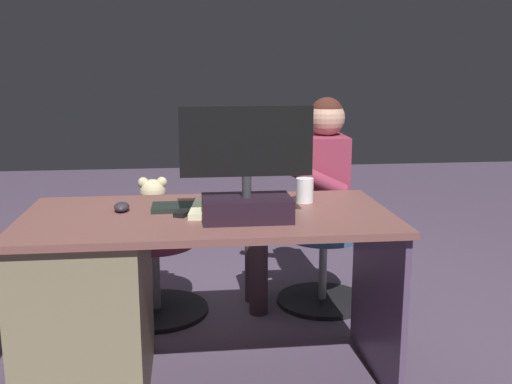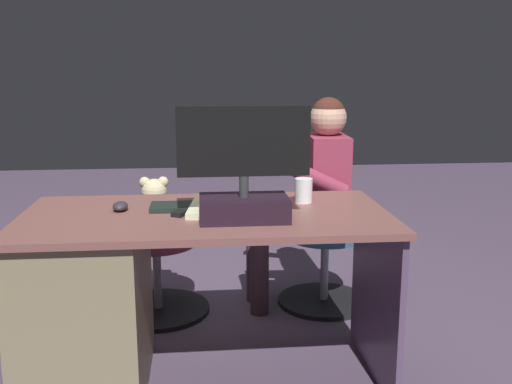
{
  "view_description": "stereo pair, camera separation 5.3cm",
  "coord_description": "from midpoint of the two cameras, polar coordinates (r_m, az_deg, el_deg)",
  "views": [
    {
      "loc": [
        0.07,
        2.57,
        1.29
      ],
      "look_at": [
        -0.24,
        -0.11,
        0.72
      ],
      "focal_mm": 41.3,
      "sensor_mm": 36.0,
      "label": 1
    },
    {
      "loc": [
        0.02,
        2.57,
        1.29
      ],
      "look_at": [
        -0.24,
        -0.11,
        0.72
      ],
      "focal_mm": 41.3,
      "sensor_mm": 36.0,
      "label": 2
    }
  ],
  "objects": [
    {
      "name": "monitor",
      "position": [
        2.21,
        -0.49,
        0.77
      ],
      "size": [
        0.5,
        0.21,
        0.43
      ],
      "color": "black",
      "rests_on": "desk"
    },
    {
      "name": "visitor_chair",
      "position": [
        3.27,
        7.13,
        -6.52
      ],
      "size": [
        0.5,
        0.5,
        0.44
      ],
      "color": "black",
      "rests_on": "ground_plane"
    },
    {
      "name": "office_chair_teddy",
      "position": [
        3.18,
        -9.08,
        -7.37
      ],
      "size": [
        0.55,
        0.55,
        0.44
      ],
      "color": "black",
      "rests_on": "ground_plane"
    },
    {
      "name": "teddy_bear",
      "position": [
        3.09,
        -9.27,
        -1.51
      ],
      "size": [
        0.21,
        0.21,
        0.3
      ],
      "color": "#CABB8F",
      "rests_on": "office_chair_teddy"
    },
    {
      "name": "cup",
      "position": [
        2.51,
        5.24,
        0.15
      ],
      "size": [
        0.07,
        0.07,
        0.1
      ],
      "primitive_type": "cylinder",
      "color": "white",
      "rests_on": "desk"
    },
    {
      "name": "person",
      "position": [
        3.14,
        5.87,
        0.56
      ],
      "size": [
        0.53,
        0.49,
        1.14
      ],
      "color": "#8D2F47",
      "rests_on": "ground_plane"
    },
    {
      "name": "tv_remote",
      "position": [
        2.34,
        -6.25,
        -1.84
      ],
      "size": [
        0.11,
        0.15,
        0.02
      ],
      "primitive_type": "cube",
      "rotation": [
        0.0,
        0.0,
        -0.47
      ],
      "color": "black",
      "rests_on": "desk"
    },
    {
      "name": "computer_mouse",
      "position": [
        2.42,
        -12.39,
        -1.36
      ],
      "size": [
        0.06,
        0.1,
        0.04
      ],
      "primitive_type": "ellipsoid",
      "color": "#2F2731",
      "rests_on": "desk"
    },
    {
      "name": "keyboard",
      "position": [
        2.4,
        -4.58,
        -1.38
      ],
      "size": [
        0.42,
        0.14,
        0.02
      ],
      "primitive_type": "cube",
      "color": "black",
      "rests_on": "desk"
    },
    {
      "name": "ground_plane",
      "position": [
        2.88,
        -4.13,
        -14.64
      ],
      "size": [
        10.0,
        10.0,
        0.0
      ],
      "primitive_type": "plane",
      "color": "#514257"
    },
    {
      "name": "notebook_binder",
      "position": [
        2.36,
        -3.09,
        -1.55
      ],
      "size": [
        0.25,
        0.32,
        0.02
      ],
      "primitive_type": "cube",
      "rotation": [
        0.0,
        0.0,
        -0.12
      ],
      "color": "beige",
      "rests_on": "desk"
    },
    {
      "name": "desk",
      "position": [
        2.46,
        -13.07,
        -9.78
      ],
      "size": [
        1.45,
        0.73,
        0.72
      ],
      "color": "brown",
      "rests_on": "ground_plane"
    }
  ]
}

